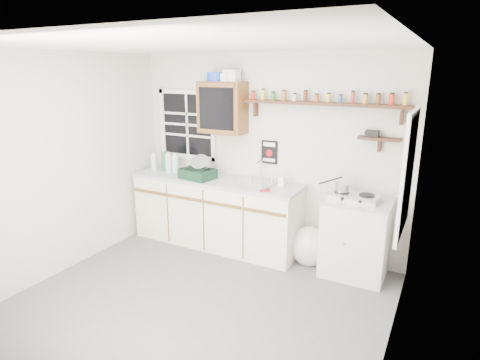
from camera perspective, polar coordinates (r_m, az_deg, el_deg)
name	(u,v)px	position (r m, az deg, el deg)	size (l,w,h in m)	color
room	(196,185)	(3.79, -6.30, -0.69)	(3.64, 3.24, 2.54)	#535356
main_cabinet	(216,212)	(5.37, -3.45, -4.52)	(2.31, 0.63, 0.92)	beige
right_cabinet	(355,238)	(4.77, 16.09, -7.87)	(0.73, 0.57, 0.91)	silver
sink	(252,183)	(4.99, 1.77, -0.42)	(0.52, 0.44, 0.29)	#BCBCC1
upper_cabinet	(222,108)	(5.17, -2.53, 10.24)	(0.60, 0.32, 0.65)	#5B3116
upper_cabinet_clutter	(222,76)	(5.15, -2.51, 14.50)	(0.43, 0.24, 0.14)	#1B3BB5
spice_shelf	(323,103)	(4.72, 11.76, 10.72)	(1.91, 0.18, 0.34)	black
secondary_shelf	(377,138)	(4.63, 18.95, 5.70)	(0.45, 0.16, 0.24)	black
warning_sign	(269,152)	(5.11, 4.19, 3.97)	(0.22, 0.02, 0.30)	black
window_back	(187,125)	(5.68, -7.48, 7.81)	(0.93, 0.03, 0.98)	black
window_right	(408,174)	(3.66, 22.81, 0.83)	(0.03, 0.78, 1.08)	black
water_bottles	(166,162)	(5.65, -10.46, 2.50)	(0.40, 0.17, 0.32)	silver
dish_rack	(199,171)	(5.23, -5.91, 1.29)	(0.47, 0.38, 0.32)	black
soap_bottle	(282,179)	(4.88, 6.01, 0.10)	(0.08, 0.08, 0.18)	white
rag	(265,190)	(4.71, 3.55, -1.43)	(0.12, 0.10, 0.02)	maroon
hotplate	(354,196)	(4.59, 15.92, -2.25)	(0.57, 0.33, 0.08)	#BCBCC1
saucepan	(342,187)	(4.60, 14.28, -1.00)	(0.39, 0.23, 0.17)	#BCBCC1
trash_bag	(309,246)	(5.02, 9.83, -9.25)	(0.45, 0.40, 0.51)	silver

